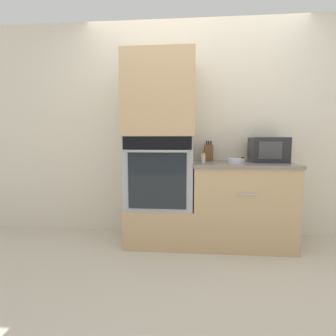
# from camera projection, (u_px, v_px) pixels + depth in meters

# --- Properties ---
(ground_plane) EXTENTS (12.00, 12.00, 0.00)m
(ground_plane) POSITION_uv_depth(u_px,v_px,m) (193.00, 254.00, 2.61)
(ground_plane) COLOR beige
(wall_back) EXTENTS (8.00, 0.05, 2.50)m
(wall_back) POSITION_uv_depth(u_px,v_px,m) (194.00, 130.00, 3.10)
(wall_back) COLOR beige
(wall_back) RESTS_ON ground_plane
(oven_cabinet_base) EXTENTS (0.72, 0.60, 0.41)m
(oven_cabinet_base) POSITION_uv_depth(u_px,v_px,m) (161.00, 223.00, 2.91)
(oven_cabinet_base) COLOR tan
(oven_cabinet_base) RESTS_ON ground_plane
(wall_oven) EXTENTS (0.70, 0.64, 0.75)m
(wall_oven) POSITION_uv_depth(u_px,v_px,m) (160.00, 171.00, 2.85)
(wall_oven) COLOR #9EA0A5
(wall_oven) RESTS_ON oven_cabinet_base
(oven_cabinet_upper) EXTENTS (0.72, 0.60, 0.84)m
(oven_cabinet_upper) POSITION_uv_depth(u_px,v_px,m) (160.00, 97.00, 2.77)
(oven_cabinet_upper) COLOR tan
(oven_cabinet_upper) RESTS_ON wall_oven
(counter_unit) EXTENTS (1.04, 0.63, 0.89)m
(counter_unit) POSITION_uv_depth(u_px,v_px,m) (241.00, 204.00, 2.81)
(counter_unit) COLOR tan
(counter_unit) RESTS_ON ground_plane
(microwave) EXTENTS (0.38, 0.30, 0.27)m
(microwave) POSITION_uv_depth(u_px,v_px,m) (268.00, 150.00, 2.84)
(microwave) COLOR #232326
(microwave) RESTS_ON counter_unit
(knife_block) EXTENTS (0.09, 0.12, 0.23)m
(knife_block) POSITION_uv_depth(u_px,v_px,m) (209.00, 153.00, 2.99)
(knife_block) COLOR brown
(knife_block) RESTS_ON counter_unit
(bowl) EXTENTS (0.15, 0.15, 0.05)m
(bowl) POSITION_uv_depth(u_px,v_px,m) (235.00, 161.00, 2.69)
(bowl) COLOR silver
(bowl) RESTS_ON counter_unit
(condiment_jar_near) EXTENTS (0.05, 0.05, 0.10)m
(condiment_jar_near) POSITION_uv_depth(u_px,v_px,m) (203.00, 158.00, 2.77)
(condiment_jar_near) COLOR silver
(condiment_jar_near) RESTS_ON counter_unit
(condiment_jar_mid) EXTENTS (0.04, 0.04, 0.06)m
(condiment_jar_mid) POSITION_uv_depth(u_px,v_px,m) (243.00, 160.00, 2.77)
(condiment_jar_mid) COLOR silver
(condiment_jar_mid) RESTS_ON counter_unit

